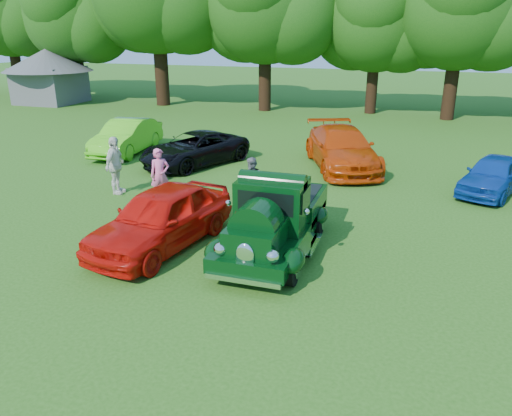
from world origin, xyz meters
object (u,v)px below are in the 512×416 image
(back_car_blue, at_px, (494,175))
(gazebo, at_px, (48,70))
(hero_pickup, at_px, (275,219))
(red_convertible, at_px, (161,218))
(spectator_pink, at_px, (160,175))
(back_car_lime, at_px, (127,137))
(back_car_black, at_px, (195,149))
(spectator_grey, at_px, (252,181))
(spectator_white, at_px, (115,166))
(back_car_orange, at_px, (342,148))

(back_car_blue, bearing_deg, gazebo, 177.66)
(hero_pickup, bearing_deg, back_car_blue, 49.34)
(red_convertible, xyz_separation_m, gazebo, (-20.22, 20.75, 1.62))
(spectator_pink, bearing_deg, back_car_blue, -18.25)
(back_car_lime, height_order, back_car_blue, back_car_lime)
(back_car_black, xyz_separation_m, spectator_grey, (3.76, -3.92, 0.10))
(hero_pickup, xyz_separation_m, spectator_white, (-6.35, 2.76, 0.14))
(back_car_orange, xyz_separation_m, spectator_white, (-6.74, -5.65, 0.18))
(back_car_black, bearing_deg, back_car_lime, -169.91)
(hero_pickup, distance_m, back_car_orange, 8.42)
(red_convertible, relative_size, back_car_black, 0.96)
(back_car_lime, height_order, spectator_pink, spectator_pink)
(red_convertible, distance_m, spectator_white, 4.91)
(red_convertible, height_order, back_car_blue, red_convertible)
(red_convertible, relative_size, back_car_blue, 1.21)
(hero_pickup, bearing_deg, spectator_white, 156.50)
(back_car_black, distance_m, spectator_white, 4.40)
(red_convertible, distance_m, back_car_blue, 11.33)
(spectator_pink, bearing_deg, spectator_grey, -29.04)
(back_car_blue, height_order, spectator_white, spectator_white)
(back_car_orange, bearing_deg, gazebo, 131.07)
(hero_pickup, distance_m, back_car_lime, 12.11)
(back_car_orange, xyz_separation_m, back_car_blue, (5.39, -1.68, -0.15))
(back_car_black, bearing_deg, back_car_blue, 22.00)
(spectator_pink, xyz_separation_m, gazebo, (-18.47, 17.55, 1.54))
(back_car_blue, bearing_deg, spectator_pink, -135.45)
(hero_pickup, bearing_deg, back_car_orange, 87.36)
(red_convertible, xyz_separation_m, back_car_black, (-2.59, 7.70, -0.12))
(back_car_black, xyz_separation_m, gazebo, (-17.63, 13.06, 1.74))
(hero_pickup, distance_m, spectator_grey, 3.54)
(red_convertible, bearing_deg, back_car_orange, 80.55)
(back_car_orange, height_order, spectator_white, spectator_white)
(spectator_pink, distance_m, spectator_white, 1.80)
(back_car_blue, bearing_deg, hero_pickup, -108.11)
(back_car_lime, relative_size, spectator_pink, 2.60)
(spectator_grey, height_order, spectator_white, spectator_white)
(spectator_grey, relative_size, gazebo, 0.24)
(back_car_blue, distance_m, spectator_pink, 11.16)
(back_car_orange, bearing_deg, back_car_black, 170.84)
(hero_pickup, distance_m, spectator_white, 6.93)
(back_car_lime, xyz_separation_m, gazebo, (-13.90, 12.16, 1.66))
(spectator_grey, xyz_separation_m, spectator_white, (-4.71, -0.37, 0.22))
(back_car_black, height_order, back_car_blue, back_car_black)
(red_convertible, height_order, back_car_orange, back_car_orange)
(back_car_lime, distance_m, gazebo, 18.54)
(back_car_black, bearing_deg, spectator_grey, -22.51)
(spectator_grey, relative_size, spectator_white, 0.78)
(hero_pickup, height_order, spectator_grey, hero_pickup)
(spectator_white, bearing_deg, back_car_blue, -78.03)
(spectator_pink, bearing_deg, back_car_black, 60.37)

